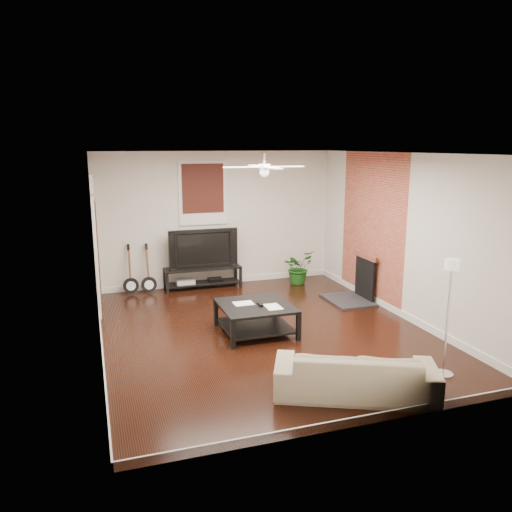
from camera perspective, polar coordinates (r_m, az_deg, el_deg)
The scene contains 14 objects.
room at distance 7.86m, azimuth 0.91°, elevation 1.19°, with size 5.01×6.01×2.81m.
brick_accent at distance 9.80m, azimuth 12.84°, elevation 3.12°, with size 0.02×2.20×2.80m, color #B54B3A.
fireplace at distance 9.85m, azimuth 11.14°, elevation -2.35°, with size 0.80×1.10×0.92m, color black.
window_back at distance 10.54m, azimuth -5.98°, elevation 7.01°, with size 1.00×0.06×1.30m, color #3B1310.
door_left at distance 9.33m, azimuth -17.50°, elevation 1.46°, with size 0.08×1.00×2.50m, color white.
tv_stand at distance 10.64m, azimuth -5.98°, elevation -2.41°, with size 1.58×0.42×0.44m, color black.
tv at distance 10.51m, azimuth -6.08°, elevation 0.94°, with size 1.42×0.19×0.82m, color black.
coffee_table at distance 8.11m, azimuth -0.05°, elevation -7.01°, with size 1.10×1.10×0.46m, color black.
sofa at distance 6.30m, azimuth 11.05°, elevation -12.71°, with size 1.90×0.74×0.55m, color tan.
floor_lamp at distance 6.92m, azimuth 20.69°, elevation -6.55°, with size 0.26×0.26×1.55m, color silver, non-canonical shape.
potted_plant at distance 10.91m, azimuth 4.75°, elevation -1.26°, with size 0.65×0.56×0.72m, color #185117.
guitar_left at distance 10.34m, azimuth -13.94°, elevation -1.53°, with size 0.31×0.22×1.01m, color black, non-canonical shape.
guitar_right at distance 10.34m, azimuth -12.00°, elevation -1.44°, with size 0.31×0.22×1.01m, color black, non-canonical shape.
ceiling_fan at distance 7.71m, azimuth 0.94°, elevation 9.96°, with size 1.24×1.24×0.32m, color white, non-canonical shape.
Camera 1 is at (-2.53, -7.28, 2.93)m, focal length 35.67 mm.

